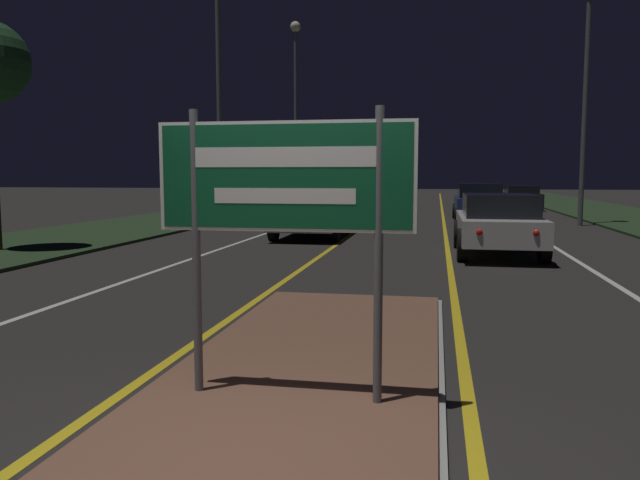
{
  "coord_description": "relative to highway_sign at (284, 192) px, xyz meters",
  "views": [
    {
      "loc": [
        1.17,
        -3.42,
        1.87
      ],
      "look_at": [
        0.0,
        2.81,
        1.21
      ],
      "focal_mm": 35.0,
      "sensor_mm": 36.0,
      "label": 1
    }
  ],
  "objects": [
    {
      "name": "car_receding_2",
      "position": [
        5.65,
        30.63,
        -1.04
      ],
      "size": [
        1.96,
        4.26,
        1.3
      ],
      "color": "black",
      "rests_on": "ground_plane"
    },
    {
      "name": "car_approaching_0",
      "position": [
        -2.49,
        13.8,
        -0.96
      ],
      "size": [
        2.0,
        4.51,
        1.49
      ],
      "color": "#4C514C",
      "rests_on": "ground_plane"
    },
    {
      "name": "edge_line_white_right",
      "position": [
        7.2,
        23.7,
        -1.74
      ],
      "size": [
        0.1,
        70.0,
        0.01
      ],
      "color": "silver",
      "rests_on": "ground_plane"
    },
    {
      "name": "streetlight_left_far",
      "position": [
        -6.49,
        28.95,
        4.86
      ],
      "size": [
        0.56,
        0.56,
        10.08
      ],
      "color": "#56565B",
      "rests_on": "ground_plane"
    },
    {
      "name": "lane_line_white_left",
      "position": [
        -4.2,
        23.7,
        -1.74
      ],
      "size": [
        0.12,
        70.0,
        0.01
      ],
      "color": "silver",
      "rests_on": "ground_plane"
    },
    {
      "name": "highway_sign",
      "position": [
        0.0,
        0.0,
        0.0
      ],
      "size": [
        2.05,
        0.07,
        2.29
      ],
      "color": "#56565B",
      "rests_on": "median_island"
    },
    {
      "name": "median_island",
      "position": [
        0.0,
        0.0,
        -1.7
      ],
      "size": [
        2.53,
        8.81,
        0.1
      ],
      "color": "#999993",
      "rests_on": "ground_plane"
    },
    {
      "name": "car_approaching_2",
      "position": [
        -2.49,
        35.61,
        -0.98
      ],
      "size": [
        1.94,
        4.55,
        1.43
      ],
      "color": "black",
      "rests_on": "ground_plane"
    },
    {
      "name": "lane_line_white_right",
      "position": [
        4.2,
        23.7,
        -1.74
      ],
      "size": [
        0.12,
        70.0,
        0.01
      ],
      "color": "silver",
      "rests_on": "ground_plane"
    },
    {
      "name": "car_approaching_1",
      "position": [
        -5.92,
        26.32,
        -0.95
      ],
      "size": [
        1.87,
        4.69,
        1.49
      ],
      "color": "#4C514C",
      "rests_on": "ground_plane"
    },
    {
      "name": "verge_left",
      "position": [
        -9.5,
        18.7,
        -1.7
      ],
      "size": [
        5.0,
        100.0,
        0.08
      ],
      "color": "#23381E",
      "rests_on": "ground_plane"
    },
    {
      "name": "streetlight_left_near",
      "position": [
        -6.33,
        16.26,
        4.64
      ],
      "size": [
        0.46,
        0.46,
        10.76
      ],
      "color": "#56565B",
      "rests_on": "ground_plane"
    },
    {
      "name": "edge_line_white_left",
      "position": [
        -7.2,
        23.7,
        -1.74
      ],
      "size": [
        0.1,
        70.0,
        0.01
      ],
      "color": "silver",
      "rests_on": "ground_plane"
    },
    {
      "name": "centre_line_yellow_left",
      "position": [
        -1.46,
        23.7,
        -1.74
      ],
      "size": [
        0.12,
        70.0,
        0.01
      ],
      "color": "gold",
      "rests_on": "ground_plane"
    },
    {
      "name": "car_receding_0",
      "position": [
        2.58,
        10.28,
        -0.97
      ],
      "size": [
        1.92,
        4.29,
        1.43
      ],
      "color": "silver",
      "rests_on": "ground_plane"
    },
    {
      "name": "centre_line_yellow_right",
      "position": [
        1.46,
        23.7,
        -1.74
      ],
      "size": [
        0.12,
        70.0,
        0.01
      ],
      "color": "gold",
      "rests_on": "ground_plane"
    },
    {
      "name": "streetlight_right_near",
      "position": [
        6.38,
        19.6,
        4.56
      ],
      "size": [
        0.6,
        0.6,
        9.12
      ],
      "color": "#56565B",
      "rests_on": "ground_plane"
    },
    {
      "name": "car_receding_1",
      "position": [
        2.82,
        21.17,
        -0.95
      ],
      "size": [
        1.95,
        4.78,
        1.52
      ],
      "color": "navy",
      "rests_on": "ground_plane"
    }
  ]
}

